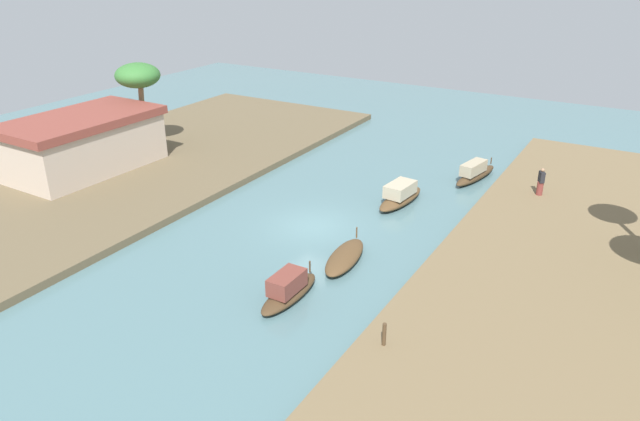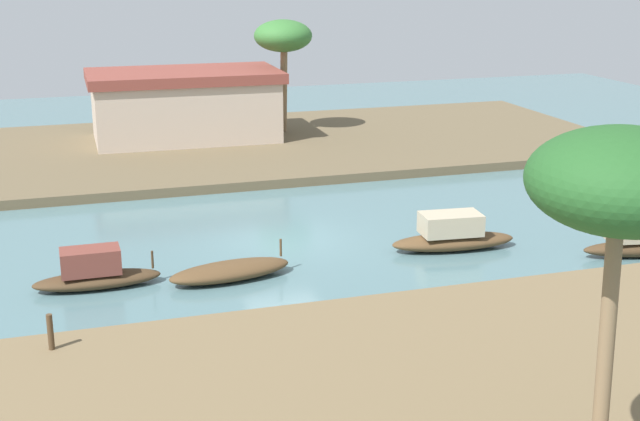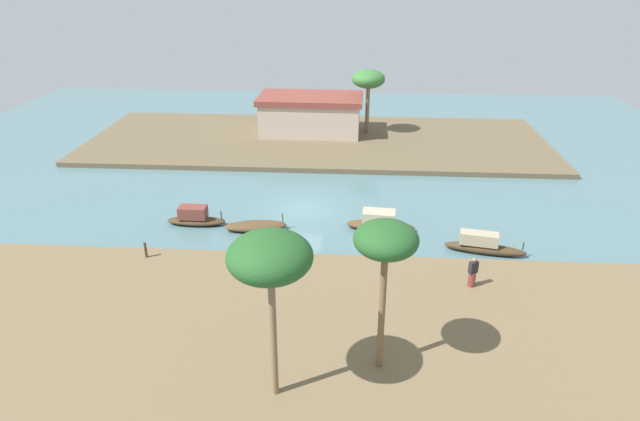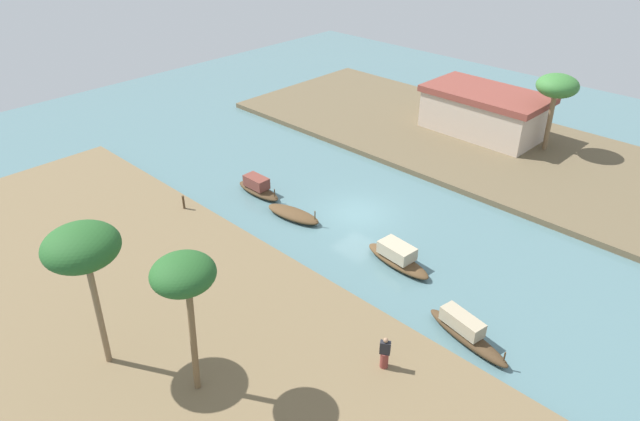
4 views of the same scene
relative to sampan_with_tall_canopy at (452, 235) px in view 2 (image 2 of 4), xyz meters
name	(u,v)px [view 2 (image 2 of 4)]	position (x,y,z in m)	size (l,w,h in m)	color
river_water	(284,240)	(-4.88, 2.60, -0.48)	(67.36, 67.36, 0.00)	slate
riverbank_right	(208,149)	(-4.88, 16.50, -0.29)	(39.56, 14.98, 0.39)	brown
sampan_with_tall_canopy	(452,235)	(0.00, 0.00, 0.00)	(4.17, 1.55, 1.21)	brown
sampan_with_red_awning	(95,273)	(-11.17, -0.03, -0.03)	(3.59, 1.07, 1.18)	#47331E
sampan_midstream	(230,271)	(-7.37, -0.52, -0.22)	(3.82, 1.76, 1.01)	brown
mooring_post	(50,332)	(-12.44, -4.76, 0.34)	(0.14, 0.14, 0.87)	#4C3823
palm_tree_left_near	(623,185)	(-4.26, -13.97, 5.47)	(2.83, 2.83, 6.43)	#7F6647
palm_tree_right_tall	(283,38)	(-0.56, 18.45, 4.65)	(2.89, 2.89, 5.64)	#7F6647
riverside_building	(185,104)	(-5.60, 18.29, 1.60)	(9.28, 5.37, 3.34)	#C6B29E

